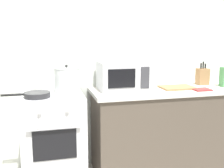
% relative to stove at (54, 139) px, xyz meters
% --- Properties ---
extents(back_wall, '(4.40, 0.10, 2.50)m').
position_rel_stove_xyz_m(back_wall, '(0.65, 0.37, 0.79)').
color(back_wall, silver).
rests_on(back_wall, ground_plane).
extents(lower_cabinet_right, '(1.64, 0.56, 0.88)m').
position_rel_stove_xyz_m(lower_cabinet_right, '(1.25, 0.02, -0.02)').
color(lower_cabinet_right, '#4C4238').
rests_on(lower_cabinet_right, ground_plane).
extents(countertop_right, '(1.70, 0.60, 0.04)m').
position_rel_stove_xyz_m(countertop_right, '(1.25, 0.02, 0.44)').
color(countertop_right, beige).
rests_on(countertop_right, lower_cabinet_right).
extents(stove, '(0.60, 0.64, 0.92)m').
position_rel_stove_xyz_m(stove, '(0.00, 0.00, 0.00)').
color(stove, silver).
rests_on(stove, ground_plane).
extents(stock_pot, '(0.34, 0.25, 0.28)m').
position_rel_stove_xyz_m(stock_pot, '(0.15, 0.08, 0.59)').
color(stock_pot, silver).
rests_on(stock_pot, stove).
extents(frying_pan, '(0.44, 0.24, 0.05)m').
position_rel_stove_xyz_m(frying_pan, '(-0.15, -0.08, 0.48)').
color(frying_pan, '#28282B').
rests_on(frying_pan, stove).
extents(microwave, '(0.50, 0.37, 0.30)m').
position_rel_stove_xyz_m(microwave, '(0.74, 0.08, 0.61)').
color(microwave, silver).
rests_on(microwave, countertop_right).
extents(cutting_board, '(0.36, 0.26, 0.02)m').
position_rel_stove_xyz_m(cutting_board, '(1.34, 0.00, 0.47)').
color(cutting_board, '#997047').
rests_on(cutting_board, countertop_right).
extents(knife_block, '(0.13, 0.10, 0.27)m').
position_rel_stove_xyz_m(knife_block, '(1.73, 0.14, 0.56)').
color(knife_block, '#997047').
rests_on(knife_block, countertop_right).
extents(pasta_box, '(0.08, 0.08, 0.22)m').
position_rel_stove_xyz_m(pasta_box, '(1.90, -0.03, 0.57)').
color(pasta_box, '#4C9356').
rests_on(pasta_box, countertop_right).
extents(oven_mitt, '(0.18, 0.14, 0.02)m').
position_rel_stove_xyz_m(oven_mitt, '(1.54, -0.16, 0.47)').
color(oven_mitt, '#993333').
rests_on(oven_mitt, countertop_right).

